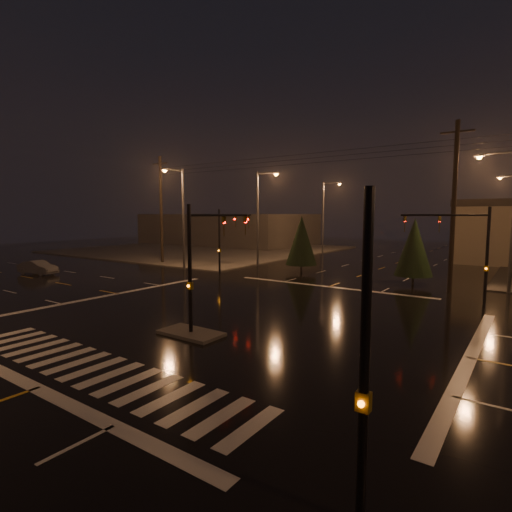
% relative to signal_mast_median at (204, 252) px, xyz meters
% --- Properties ---
extents(ground, '(140.00, 140.00, 0.00)m').
position_rel_signal_mast_median_xyz_m(ground, '(-0.00, 3.07, -3.75)').
color(ground, black).
rests_on(ground, ground).
extents(sidewalk_nw, '(36.00, 36.00, 0.12)m').
position_rel_signal_mast_median_xyz_m(sidewalk_nw, '(-30.00, 33.07, -3.69)').
color(sidewalk_nw, '#4B4843').
rests_on(sidewalk_nw, ground).
extents(median_island, '(3.00, 1.60, 0.15)m').
position_rel_signal_mast_median_xyz_m(median_island, '(-0.00, -0.93, -3.68)').
color(median_island, '#4B4843').
rests_on(median_island, ground).
extents(crosswalk, '(15.00, 2.60, 0.01)m').
position_rel_signal_mast_median_xyz_m(crosswalk, '(-0.00, -5.93, -3.75)').
color(crosswalk, beige).
rests_on(crosswalk, ground).
extents(stop_bar_near, '(16.00, 0.50, 0.01)m').
position_rel_signal_mast_median_xyz_m(stop_bar_near, '(-0.00, -7.93, -3.75)').
color(stop_bar_near, beige).
rests_on(stop_bar_near, ground).
extents(stop_bar_far, '(16.00, 0.50, 0.01)m').
position_rel_signal_mast_median_xyz_m(stop_bar_far, '(-0.00, 14.07, -3.75)').
color(stop_bar_far, beige).
rests_on(stop_bar_far, ground).
extents(commercial_block, '(30.00, 18.00, 5.60)m').
position_rel_signal_mast_median_xyz_m(commercial_block, '(-35.00, 45.07, -0.95)').
color(commercial_block, '#423D3A').
rests_on(commercial_block, ground).
extents(signal_mast_median, '(0.25, 4.59, 6.00)m').
position_rel_signal_mast_median_xyz_m(signal_mast_median, '(0.00, 0.00, 0.00)').
color(signal_mast_median, black).
rests_on(signal_mast_median, ground).
extents(signal_mast_ne, '(4.84, 1.86, 6.00)m').
position_rel_signal_mast_median_xyz_m(signal_mast_ne, '(9.50, 13.21, 0.04)').
color(signal_mast_ne, black).
rests_on(signal_mast_ne, ground).
extents(signal_mast_nw, '(4.84, 1.86, 6.00)m').
position_rel_signal_mast_median_xyz_m(signal_mast_nw, '(-9.50, 13.21, 0.04)').
color(signal_mast_nw, black).
rests_on(signal_mast_nw, ground).
extents(signal_mast_se, '(1.55, 3.87, 6.00)m').
position_rel_signal_mast_median_xyz_m(signal_mast_se, '(10.23, -6.68, -0.04)').
color(signal_mast_se, black).
rests_on(signal_mast_se, ground).
extents(streetlight_1, '(2.77, 0.32, 10.00)m').
position_rel_signal_mast_median_xyz_m(streetlight_1, '(-11.18, 21.07, 2.05)').
color(streetlight_1, '#38383A').
rests_on(streetlight_1, ground).
extents(streetlight_2, '(2.77, 0.32, 10.00)m').
position_rel_signal_mast_median_xyz_m(streetlight_2, '(-11.18, 37.07, 2.05)').
color(streetlight_2, '#38383A').
rests_on(streetlight_2, ground).
extents(streetlight_3, '(2.77, 0.32, 10.00)m').
position_rel_signal_mast_median_xyz_m(streetlight_3, '(11.18, 19.07, 2.05)').
color(streetlight_3, '#38383A').
rests_on(streetlight_3, ground).
extents(streetlight_5, '(0.32, 2.77, 10.00)m').
position_rel_signal_mast_median_xyz_m(streetlight_5, '(-16.00, 14.26, 2.05)').
color(streetlight_5, '#38383A').
rests_on(streetlight_5, ground).
extents(utility_pole_0, '(2.20, 0.32, 12.00)m').
position_rel_signal_mast_median_xyz_m(utility_pole_0, '(-22.00, 17.07, 2.38)').
color(utility_pole_0, black).
rests_on(utility_pole_0, ground).
extents(utility_pole_1, '(2.20, 0.32, 12.00)m').
position_rel_signal_mast_median_xyz_m(utility_pole_1, '(8.00, 17.07, 2.38)').
color(utility_pole_1, black).
rests_on(utility_pole_1, ground).
extents(conifer_3, '(3.02, 3.02, 5.42)m').
position_rel_signal_mast_median_xyz_m(conifer_3, '(-5.57, 19.92, -0.69)').
color(conifer_3, black).
rests_on(conifer_3, ground).
extents(conifer_4, '(2.92, 2.92, 5.26)m').
position_rel_signal_mast_median_xyz_m(conifer_4, '(5.05, 18.85, -0.77)').
color(conifer_4, black).
rests_on(conifer_4, ground).
extents(car_crossing, '(4.15, 2.16, 1.30)m').
position_rel_signal_mast_median_xyz_m(car_crossing, '(-24.79, 4.49, -3.10)').
color(car_crossing, '#5A5D62').
rests_on(car_crossing, ground).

